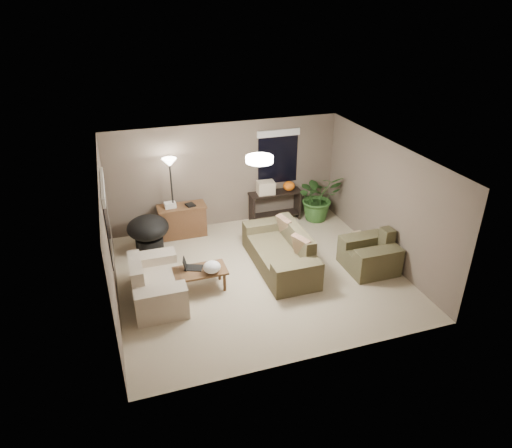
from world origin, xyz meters
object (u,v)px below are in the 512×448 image
object	(u,v)px
loveseat	(155,285)
papasan_chair	(148,231)
armchair	(370,255)
floor_lamp	(170,172)
coffee_table	(200,273)
console_table	(275,204)
main_sofa	(281,253)
houseplant	(318,202)
desk	(183,221)
cat_scratching_post	(357,245)

from	to	relation	value
loveseat	papasan_chair	bearing A→B (deg)	87.15
armchair	papasan_chair	bearing A→B (deg)	152.81
armchair	floor_lamp	xyz separation A→B (m)	(-3.57, 2.59, 1.30)
loveseat	floor_lamp	world-z (taller)	floor_lamp
coffee_table	console_table	bearing A→B (deg)	44.80
papasan_chair	armchair	bearing A→B (deg)	-27.19
main_sofa	coffee_table	world-z (taller)	main_sofa
armchair	console_table	xyz separation A→B (m)	(-1.07, 2.71, 0.14)
floor_lamp	armchair	bearing A→B (deg)	-36.00
papasan_chair	floor_lamp	size ratio (longest dim) A/B	0.63
main_sofa	houseplant	world-z (taller)	houseplant
floor_lamp	houseplant	world-z (taller)	floor_lamp
armchair	coffee_table	distance (m)	3.47
desk	cat_scratching_post	bearing A→B (deg)	-30.29
loveseat	console_table	distance (m)	4.04
console_table	floor_lamp	bearing A→B (deg)	-177.28
papasan_chair	console_table	bearing A→B (deg)	9.97
cat_scratching_post	coffee_table	bearing A→B (deg)	-175.69
floor_lamp	houseplant	xyz separation A→B (m)	(3.54, -0.15, -1.13)
armchair	desk	world-z (taller)	armchair
loveseat	coffee_table	world-z (taller)	loveseat
loveseat	armchair	distance (m)	4.31
console_table	cat_scratching_post	bearing A→B (deg)	-62.02
main_sofa	cat_scratching_post	distance (m)	1.74
coffee_table	cat_scratching_post	world-z (taller)	cat_scratching_post
coffee_table	papasan_chair	world-z (taller)	papasan_chair
coffee_table	desk	size ratio (longest dim) A/B	0.91
desk	papasan_chair	xyz separation A→B (m)	(-0.82, -0.46, 0.09)
console_table	loveseat	bearing A→B (deg)	-143.24
coffee_table	console_table	distance (m)	3.36
desk	coffee_table	bearing A→B (deg)	-91.55
desk	papasan_chair	distance (m)	0.94
console_table	papasan_chair	distance (m)	3.19
floor_lamp	houseplant	bearing A→B (deg)	-2.49
loveseat	desk	size ratio (longest dim) A/B	1.45
desk	floor_lamp	distance (m)	1.23
floor_lamp	main_sofa	bearing A→B (deg)	-46.07
coffee_table	houseplant	bearing A→B (deg)	31.51
coffee_table	floor_lamp	size ratio (longest dim) A/B	0.52
main_sofa	desk	bearing A→B (deg)	130.65
desk	console_table	xyz separation A→B (m)	(2.32, 0.09, 0.06)
armchair	floor_lamp	size ratio (longest dim) A/B	0.52
armchair	coffee_table	bearing A→B (deg)	174.24
papasan_chair	cat_scratching_post	bearing A→B (deg)	-20.00
papasan_chair	desk	bearing A→B (deg)	29.16
main_sofa	cat_scratching_post	bearing A→B (deg)	-0.95
desk	console_table	size ratio (longest dim) A/B	0.85
desk	houseplant	xyz separation A→B (m)	(3.35, -0.18, 0.09)
papasan_chair	floor_lamp	world-z (taller)	floor_lamp
console_table	papasan_chair	size ratio (longest dim) A/B	1.09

